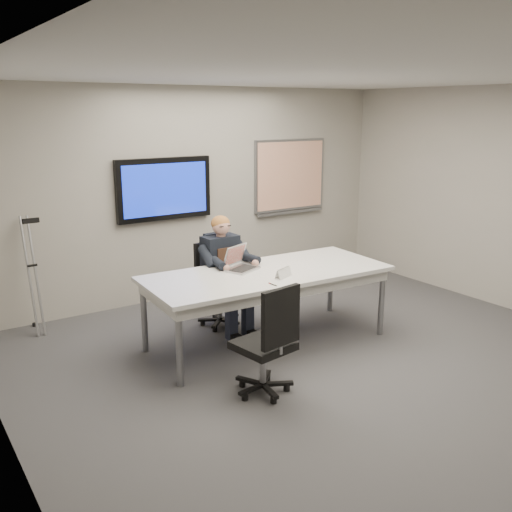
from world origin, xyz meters
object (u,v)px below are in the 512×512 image
office_chair_far (218,300)px  seated_person (228,286)px  laptop (239,263)px  conference_table (267,280)px  office_chair_near (267,361)px

office_chair_far → seated_person: seated_person is taller
seated_person → laptop: (-0.02, -0.28, 0.34)m
conference_table → office_chair_near: size_ratio=2.59×
seated_person → office_chair_near: bearing=-110.7°
conference_table → laptop: bearing=129.5°
office_chair_near → laptop: size_ratio=2.34×
conference_table → office_chair_far: 0.90m
conference_table → laptop: laptop is taller
office_chair_far → seated_person: size_ratio=0.74×
office_chair_far → conference_table: bearing=-84.0°
office_chair_near → seated_person: size_ratio=0.78×
seated_person → office_chair_far: bearing=89.2°
conference_table → office_chair_near: 1.24m
office_chair_far → office_chair_near: size_ratio=0.95×
office_chair_near → laptop: laptop is taller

